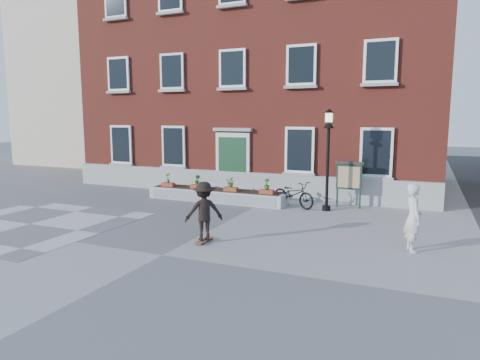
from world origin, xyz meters
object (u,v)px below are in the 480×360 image
at_px(bicycle, 293,194).
at_px(notice_board, 349,177).
at_px(lamp_post, 328,146).
at_px(bystander, 413,218).
at_px(skateboarder, 204,211).

distance_m(bicycle, notice_board, 2.31).
xyz_separation_m(lamp_post, notice_board, (0.69, 0.85, -1.28)).
bearing_deg(lamp_post, bystander, -52.41).
height_order(bicycle, bystander, bystander).
distance_m(bystander, skateboarder, 5.77).
relative_size(lamp_post, notice_board, 2.10).
bearing_deg(skateboarder, notice_board, 65.07).
bearing_deg(lamp_post, skateboarder, -112.44).
distance_m(bystander, lamp_post, 5.52).
relative_size(bicycle, bystander, 1.10).
height_order(bicycle, notice_board, notice_board).
distance_m(bystander, notice_board, 5.64).
bearing_deg(bystander, notice_board, 7.00).
bearing_deg(bicycle, bystander, -109.51).
relative_size(bicycle, lamp_post, 0.52).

